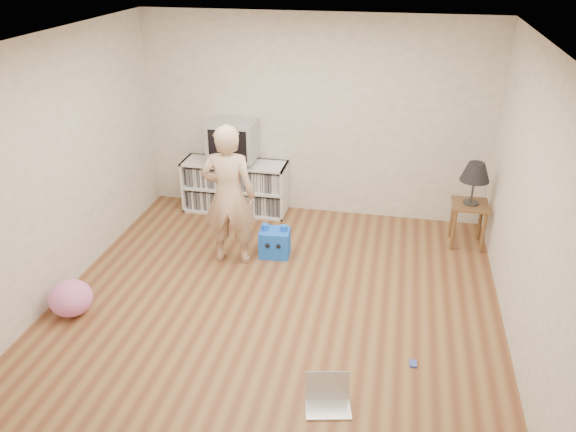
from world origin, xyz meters
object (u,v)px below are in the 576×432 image
(crt_tv, at_px, (233,139))
(side_table, at_px, (469,214))
(media_unit, at_px, (236,186))
(plush_pink, at_px, (71,298))
(dvd_deck, at_px, (234,160))
(plush_blue, at_px, (275,242))
(table_lamp, at_px, (475,173))
(laptop, at_px, (328,397))
(person, at_px, (229,196))

(crt_tv, bearing_deg, side_table, -6.93)
(media_unit, bearing_deg, plush_pink, -109.32)
(media_unit, height_order, plush_pink, media_unit)
(media_unit, distance_m, dvd_deck, 0.39)
(side_table, distance_m, plush_blue, 2.35)
(table_lamp, bearing_deg, media_unit, 172.71)
(crt_tv, relative_size, laptop, 1.46)
(crt_tv, distance_m, plush_blue, 1.60)
(plush_blue, bearing_deg, side_table, 13.85)
(crt_tv, relative_size, side_table, 1.09)
(crt_tv, bearing_deg, table_lamp, -6.93)
(crt_tv, distance_m, person, 1.35)
(media_unit, distance_m, plush_blue, 1.38)
(crt_tv, height_order, laptop, crt_tv)
(side_table, height_order, plush_blue, side_table)
(table_lamp, xyz_separation_m, plush_blue, (-2.22, -0.72, -0.77))
(crt_tv, bearing_deg, laptop, -62.35)
(media_unit, xyz_separation_m, plush_pink, (-0.93, -2.64, -0.17))
(media_unit, xyz_separation_m, plush_blue, (0.79, -1.11, -0.18))
(media_unit, height_order, person, person)
(plush_blue, bearing_deg, table_lamp, 13.85)
(laptop, distance_m, plush_pink, 2.75)
(crt_tv, xyz_separation_m, plush_pink, (-0.93, -2.62, -0.84))
(dvd_deck, distance_m, table_lamp, 3.04)
(side_table, bearing_deg, plush_blue, -161.92)
(side_table, relative_size, laptop, 1.34)
(media_unit, xyz_separation_m, dvd_deck, (0.00, -0.02, 0.39))
(side_table, xyz_separation_m, person, (-2.69, -0.93, 0.40))
(plush_blue, bearing_deg, person, -160.22)
(dvd_deck, distance_m, plush_pink, 2.84)
(dvd_deck, bearing_deg, table_lamp, -7.00)
(media_unit, xyz_separation_m, table_lamp, (3.01, -0.39, 0.59))
(dvd_deck, xyz_separation_m, table_lamp, (3.01, -0.37, 0.21))
(dvd_deck, height_order, plush_blue, dvd_deck)
(table_lamp, bearing_deg, plush_pink, -150.23)
(person, bearing_deg, table_lamp, -165.60)
(plush_pink, bearing_deg, media_unit, 70.68)
(dvd_deck, bearing_deg, crt_tv, -90.00)
(table_lamp, relative_size, laptop, 1.25)
(dvd_deck, bearing_deg, laptop, -62.38)
(media_unit, xyz_separation_m, side_table, (3.01, -0.39, 0.07))
(crt_tv, height_order, person, person)
(person, bearing_deg, plush_pink, 41.77)
(crt_tv, relative_size, plush_blue, 1.50)
(plush_pink, bearing_deg, crt_tv, 70.56)
(laptop, bearing_deg, plush_blue, 100.73)
(media_unit, distance_m, person, 1.44)
(crt_tv, bearing_deg, media_unit, 90.00)
(dvd_deck, bearing_deg, person, -75.83)
(media_unit, relative_size, dvd_deck, 3.11)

